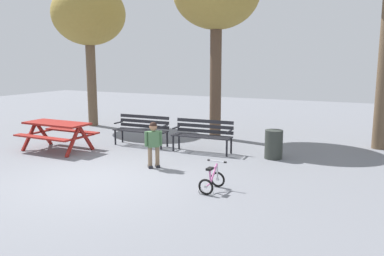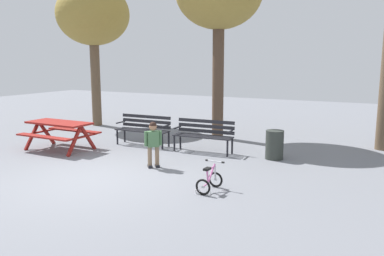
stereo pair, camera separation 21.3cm
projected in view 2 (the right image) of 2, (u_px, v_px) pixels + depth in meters
name	position (u px, v px, depth m)	size (l,w,h in m)	color
ground	(97.00, 179.00, 8.17)	(36.00, 36.00, 0.00)	slate
picnic_table	(59.00, 128.00, 10.70)	(1.82, 1.37, 0.79)	maroon
park_bench_far_left	(144.00, 128.00, 11.30)	(1.61, 0.49, 0.85)	#232328
park_bench_left	(204.00, 133.00, 10.45)	(1.62, 0.53, 0.85)	#232328
child_standing	(153.00, 141.00, 8.92)	(0.31, 0.30, 1.05)	#7F664C
kids_bicycle	(209.00, 181.00, 7.37)	(0.39, 0.57, 0.54)	black
trash_bin	(274.00, 145.00, 9.74)	(0.44, 0.44, 0.71)	#2D332D
tree_far_left	(93.00, 16.00, 14.18)	(2.60, 2.60, 5.12)	brown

